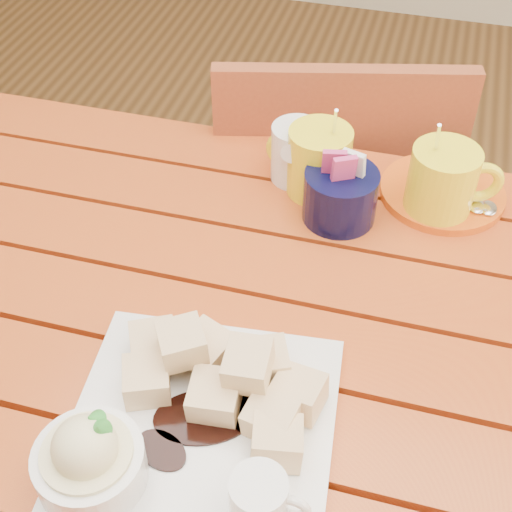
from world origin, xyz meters
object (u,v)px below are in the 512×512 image
(coffee_mug_left, at_px, (317,160))
(table, at_px, (253,384))
(chair_far, at_px, (326,215))
(coffee_mug_right, at_px, (444,182))
(orange_saucer, at_px, (443,192))
(dessert_plate, at_px, (181,427))

(coffee_mug_left, bearing_deg, table, -81.25)
(coffee_mug_left, distance_m, chair_far, 0.41)
(chair_far, bearing_deg, coffee_mug_right, 112.38)
(orange_saucer, xyz_separation_m, chair_far, (-0.20, 0.22, -0.27))
(coffee_mug_left, relative_size, chair_far, 0.17)
(coffee_mug_left, relative_size, coffee_mug_right, 0.97)
(dessert_plate, relative_size, orange_saucer, 1.67)
(table, xyz_separation_m, orange_saucer, (0.20, 0.32, 0.11))
(coffee_mug_left, xyz_separation_m, orange_saucer, (0.18, 0.03, -0.05))
(table, bearing_deg, dessert_plate, -99.89)
(table, relative_size, coffee_mug_left, 8.00)
(dessert_plate, bearing_deg, chair_far, 87.68)
(coffee_mug_left, bearing_deg, orange_saucer, 22.01)
(dessert_plate, height_order, chair_far, chair_far)
(table, xyz_separation_m, coffee_mug_right, (0.19, 0.28, 0.16))
(table, distance_m, orange_saucer, 0.39)
(coffee_mug_right, height_order, chair_far, coffee_mug_right)
(coffee_mug_right, bearing_deg, chair_far, 109.81)
(table, distance_m, dessert_plate, 0.22)
(chair_far, bearing_deg, dessert_plate, 73.61)
(coffee_mug_left, bearing_deg, coffee_mug_right, 10.14)
(dessert_plate, xyz_separation_m, orange_saucer, (0.23, 0.48, -0.02))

